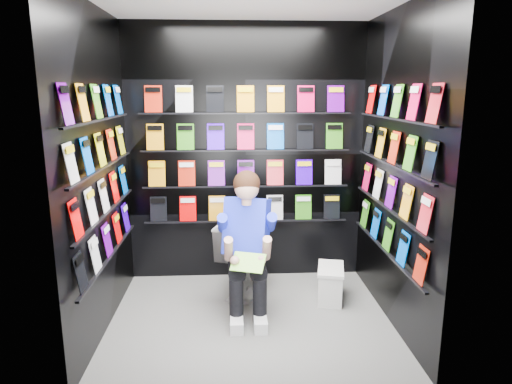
{
  "coord_description": "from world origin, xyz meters",
  "views": [
    {
      "loc": [
        -0.15,
        -3.61,
        1.94
      ],
      "look_at": [
        0.06,
        0.15,
        1.1
      ],
      "focal_mm": 32.0,
      "sensor_mm": 36.0,
      "label": 1
    }
  ],
  "objects": [
    {
      "name": "comics_right",
      "position": [
        1.17,
        0.0,
        1.31
      ],
      "size": [
        0.06,
        1.7,
        1.37
      ],
      "primitive_type": null,
      "color": "#DC0C4D",
      "rests_on": "wall_right"
    },
    {
      "name": "longbox_lid",
      "position": [
        0.77,
        0.35,
        0.31
      ],
      "size": [
        0.32,
        0.45,
        0.03
      ],
      "primitive_type": "cube",
      "rotation": [
        0.0,
        0.0,
        -0.22
      ],
      "color": "silver",
      "rests_on": "longbox"
    },
    {
      "name": "comics_back",
      "position": [
        0.0,
        0.97,
        1.31
      ],
      "size": [
        2.1,
        0.06,
        1.37
      ],
      "primitive_type": null,
      "color": "#DC0C4D",
      "rests_on": "wall_back"
    },
    {
      "name": "wall_right",
      "position": [
        1.2,
        0.0,
        1.3
      ],
      "size": [
        0.04,
        2.0,
        2.6
      ],
      "primitive_type": "cube",
      "color": "black",
      "rests_on": "floor"
    },
    {
      "name": "comics_left",
      "position": [
        -1.17,
        0.0,
        1.31
      ],
      "size": [
        0.06,
        1.7,
        1.37
      ],
      "primitive_type": null,
      "color": "#DC0C4D",
      "rests_on": "wall_left"
    },
    {
      "name": "toilet",
      "position": [
        -0.02,
        0.6,
        0.37
      ],
      "size": [
        0.64,
        0.84,
        0.73
      ],
      "primitive_type": "imported",
      "rotation": [
        0.0,
        0.0,
        2.82
      ],
      "color": "silver",
      "rests_on": "floor"
    },
    {
      "name": "reader",
      "position": [
        -0.02,
        0.22,
        0.77
      ],
      "size": [
        0.73,
        0.87,
        1.38
      ],
      "primitive_type": null,
      "rotation": [
        0.0,
        0.0,
        -0.32
      ],
      "color": "#1724D2",
      "rests_on": "toilet"
    },
    {
      "name": "held_comic",
      "position": [
        -0.02,
        -0.13,
        0.58
      ],
      "size": [
        0.31,
        0.24,
        0.11
      ],
      "primitive_type": "cube",
      "rotation": [
        -0.96,
        0.0,
        -0.32
      ],
      "color": "green",
      "rests_on": "reader"
    },
    {
      "name": "wall_front",
      "position": [
        0.0,
        -1.0,
        1.3
      ],
      "size": [
        2.4,
        0.04,
        2.6
      ],
      "primitive_type": "cube",
      "color": "black",
      "rests_on": "floor"
    },
    {
      "name": "ceiling",
      "position": [
        0.0,
        0.0,
        2.6
      ],
      "size": [
        2.4,
        2.4,
        0.0
      ],
      "primitive_type": "plane",
      "color": "white",
      "rests_on": "floor"
    },
    {
      "name": "wall_left",
      "position": [
        -1.2,
        0.0,
        1.3
      ],
      "size": [
        0.04,
        2.0,
        2.6
      ],
      "primitive_type": "cube",
      "color": "black",
      "rests_on": "floor"
    },
    {
      "name": "longbox",
      "position": [
        0.77,
        0.35,
        0.15
      ],
      "size": [
        0.3,
        0.43,
        0.29
      ],
      "primitive_type": "cube",
      "rotation": [
        0.0,
        0.0,
        -0.22
      ],
      "color": "silver",
      "rests_on": "floor"
    },
    {
      "name": "wall_back",
      "position": [
        0.0,
        1.0,
        1.3
      ],
      "size": [
        2.4,
        0.04,
        2.6
      ],
      "primitive_type": "cube",
      "color": "black",
      "rests_on": "floor"
    },
    {
      "name": "floor",
      "position": [
        0.0,
        0.0,
        0.0
      ],
      "size": [
        2.4,
        2.4,
        0.0
      ],
      "primitive_type": "plane",
      "color": "slate",
      "rests_on": "ground"
    }
  ]
}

